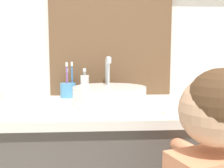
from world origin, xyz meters
TOP-DOWN VIEW (x-y plane):
  - wall_back at (0.02, 0.62)m, footprint 3.20×0.18m
  - sink_basin at (-0.06, 0.32)m, footprint 0.34×0.39m
  - toothbrush_holder at (-0.27, 0.51)m, footprint 0.08×0.08m
  - soap_dispenser at (-0.19, 0.50)m, footprint 0.05×0.05m

SIDE VIEW (x-z plane):
  - toothbrush_holder at x=-0.27m, z-range 0.74..0.93m
  - sink_basin at x=-0.06m, z-range 0.72..0.94m
  - soap_dispenser at x=-0.19m, z-range 0.77..0.93m
  - wall_back at x=0.02m, z-range 0.03..2.53m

